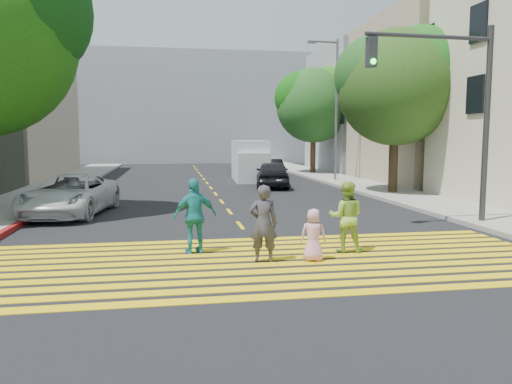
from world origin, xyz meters
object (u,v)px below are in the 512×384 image
object	(u,v)px
pedestrian_woman	(346,217)
silver_car	(243,166)
tree_right_far	(315,101)
pedestrian_extra	(195,216)
dark_car_parked	(273,168)
white_sedan	(70,195)
pedestrian_child	(313,235)
dark_car_near	(272,174)
pedestrian_man	(263,224)
traffic_signal	(455,97)
white_van	(250,162)
tree_right_near	(397,81)

from	to	relation	value
pedestrian_woman	silver_car	distance (m)	26.19
tree_right_far	pedestrian_extra	bearing A→B (deg)	-112.34
dark_car_parked	white_sedan	bearing A→B (deg)	-120.29
pedestrian_extra	silver_car	size ratio (longest dim) A/B	0.42
pedestrian_child	silver_car	size ratio (longest dim) A/B	0.28
pedestrian_woman	dark_car_near	size ratio (longest dim) A/B	0.39
pedestrian_man	white_sedan	world-z (taller)	pedestrian_man
white_sedan	silver_car	distance (m)	20.92
traffic_signal	pedestrian_man	bearing A→B (deg)	-154.73
white_van	traffic_signal	distance (m)	18.22
pedestrian_woman	dark_car_parked	bearing A→B (deg)	-80.54
pedestrian_extra	pedestrian_child	bearing A→B (deg)	140.53
pedestrian_man	white_sedan	bearing A→B (deg)	-45.80
white_van	pedestrian_child	bearing A→B (deg)	-91.84
dark_car_parked	white_van	world-z (taller)	white_van
tree_right_near	pedestrian_man	xyz separation A→B (m)	(-8.72, -11.96, -4.58)
tree_right_far	white_van	xyz separation A→B (m)	(-5.65, -4.74, -4.26)
pedestrian_man	pedestrian_child	distance (m)	1.17
tree_right_near	traffic_signal	world-z (taller)	tree_right_near
traffic_signal	silver_car	bearing A→B (deg)	95.65
pedestrian_man	pedestrian_extra	bearing A→B (deg)	-29.46
pedestrian_man	dark_car_near	size ratio (longest dim) A/B	0.39
tree_right_near	pedestrian_child	world-z (taller)	tree_right_near
pedestrian_woman	dark_car_parked	size ratio (longest dim) A/B	0.46
tree_right_near	pedestrian_man	size ratio (longest dim) A/B	4.60
dark_car_near	dark_car_parked	world-z (taller)	dark_car_near
white_sedan	traffic_signal	world-z (taller)	traffic_signal
dark_car_near	silver_car	size ratio (longest dim) A/B	1.02
tree_right_near	pedestrian_child	bearing A→B (deg)	-122.16
tree_right_near	pedestrian_woman	world-z (taller)	tree_right_near
tree_right_near	white_sedan	size ratio (longest dim) A/B	1.54
tree_right_far	pedestrian_extra	distance (m)	27.08
pedestrian_child	silver_car	bearing A→B (deg)	-77.53
silver_car	white_sedan	bearing A→B (deg)	69.84
pedestrian_extra	pedestrian_man	bearing A→B (deg)	128.31
dark_car_parked	traffic_signal	size ratio (longest dim) A/B	0.61
tree_right_near	white_van	xyz separation A→B (m)	(-5.69, 9.14, -4.23)
white_sedan	white_van	xyz separation A→B (m)	(8.66, 13.19, 0.50)
white_van	pedestrian_woman	bearing A→B (deg)	-89.13
dark_car_parked	traffic_signal	world-z (taller)	traffic_signal
tree_right_far	white_van	world-z (taller)	tree_right_far
tree_right_far	traffic_signal	distance (m)	22.52
tree_right_far	silver_car	world-z (taller)	tree_right_far
white_sedan	dark_car_parked	bearing A→B (deg)	64.75
tree_right_far	traffic_signal	world-z (taller)	tree_right_far
tree_right_near	silver_car	xyz separation A→B (m)	(-5.38, 14.85, -4.83)
tree_right_near	white_sedan	world-z (taller)	tree_right_near
white_sedan	white_van	size ratio (longest dim) A/B	0.94
white_sedan	white_van	bearing A→B (deg)	65.46
white_sedan	pedestrian_extra	bearing A→B (deg)	-49.62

